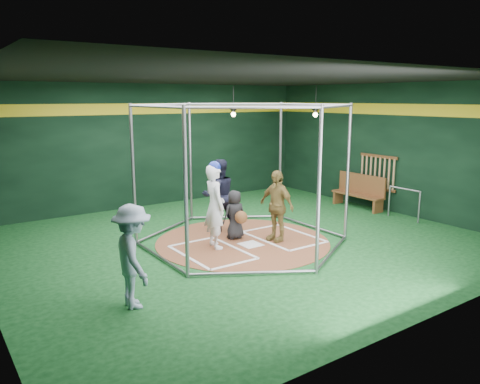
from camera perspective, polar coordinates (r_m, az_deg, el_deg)
room_shell at (r=9.94m, az=0.30°, el=3.61°), size 10.10×9.10×3.53m
clay_disc at (r=10.32m, az=0.32°, el=-6.05°), size 3.80×3.80×0.01m
home_plate at (r=10.09m, az=1.31°, el=-6.41°), size 0.43×0.43×0.01m
batter_box_left at (r=9.63m, az=-3.48°, el=-7.32°), size 1.17×1.77×0.01m
batter_box_right at (r=10.69m, az=5.28°, el=-5.43°), size 1.17×1.77×0.01m
batting_cage at (r=9.98m, az=0.33°, el=2.16°), size 4.05×4.67×3.00m
bat_rack at (r=13.71m, az=16.42°, el=2.33°), size 0.07×1.25×0.98m
pendant_lamp_near at (r=14.06m, az=-0.81°, el=9.93°), size 0.34×0.34×0.90m
pendant_lamp_far at (r=13.95m, az=9.19°, el=9.78°), size 0.34×0.34×0.90m
batter_figure at (r=9.71m, az=-3.09°, el=-1.60°), size 0.52×0.70×1.83m
visitor_leopard at (r=10.22m, az=4.46°, el=-1.67°), size 0.53×0.97×1.57m
catcher_figure at (r=10.38m, az=-0.58°, el=-2.80°), size 0.56×0.59×1.09m
umpire at (r=11.00m, az=-2.59°, el=-0.37°), size 0.90×0.75×1.69m
bystander_blue at (r=7.19m, az=-12.93°, el=-7.66°), size 0.70×1.08×1.58m
dugout_bench at (r=13.80m, az=14.36°, el=0.14°), size 0.39×1.66×0.97m
steel_railing at (r=12.79m, az=19.37°, el=-0.76°), size 0.05×0.96×0.82m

